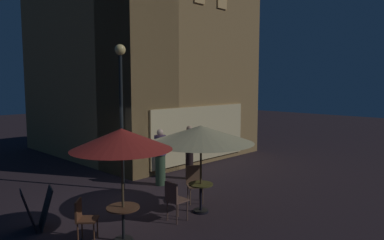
# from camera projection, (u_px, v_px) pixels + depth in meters

# --- Properties ---
(ground_plane) EXTENTS (60.00, 60.00, 0.00)m
(ground_plane) POSITION_uv_depth(u_px,v_px,m) (116.00, 203.00, 9.50)
(ground_plane) COLOR #291E23
(cafe_building) EXTENTS (7.21, 8.85, 8.54)m
(cafe_building) POSITION_uv_depth(u_px,v_px,m) (133.00, 57.00, 14.71)
(cafe_building) COLOR olive
(cafe_building) RESTS_ON ground
(street_lamp_near_corner) EXTENTS (0.32, 0.32, 4.32)m
(street_lamp_near_corner) POSITION_uv_depth(u_px,v_px,m) (121.00, 91.00, 10.35)
(street_lamp_near_corner) COLOR black
(street_lamp_near_corner) RESTS_ON ground
(menu_sandwich_board) EXTENTS (0.77, 0.71, 0.89)m
(menu_sandwich_board) POSITION_uv_depth(u_px,v_px,m) (37.00, 209.00, 7.74)
(menu_sandwich_board) COLOR black
(menu_sandwich_board) RESTS_ON ground
(cafe_table_0) EXTENTS (0.61, 0.61, 0.72)m
(cafe_table_0) POSITION_uv_depth(u_px,v_px,m) (201.00, 193.00, 8.77)
(cafe_table_0) COLOR black
(cafe_table_0) RESTS_ON ground
(cafe_table_1) EXTENTS (0.67, 0.67, 0.72)m
(cafe_table_1) POSITION_uv_depth(u_px,v_px,m) (123.00, 217.00, 7.14)
(cafe_table_1) COLOR black
(cafe_table_1) RESTS_ON ground
(patio_umbrella_0) EXTENTS (2.60, 2.60, 2.17)m
(patio_umbrella_0) POSITION_uv_depth(u_px,v_px,m) (201.00, 134.00, 8.62)
(patio_umbrella_0) COLOR black
(patio_umbrella_0) RESTS_ON ground
(patio_umbrella_1) EXTENTS (2.02, 2.02, 2.31)m
(patio_umbrella_1) POSITION_uv_depth(u_px,v_px,m) (122.00, 140.00, 6.97)
(patio_umbrella_1) COLOR black
(patio_umbrella_1) RESTS_ON ground
(cafe_chair_0) EXTENTS (0.42, 0.42, 0.94)m
(cafe_chair_0) POSITION_uv_depth(u_px,v_px,m) (174.00, 197.00, 8.15)
(cafe_chair_0) COLOR brown
(cafe_chair_0) RESTS_ON ground
(cafe_chair_1) EXTENTS (0.58, 0.58, 0.98)m
(cafe_chair_1) POSITION_uv_depth(u_px,v_px,m) (194.00, 181.00, 9.54)
(cafe_chair_1) COLOR brown
(cafe_chair_1) RESTS_ON ground
(cafe_chair_2) EXTENTS (0.56, 0.56, 0.88)m
(cafe_chair_2) POSITION_uv_depth(u_px,v_px,m) (83.00, 216.00, 7.10)
(cafe_chair_2) COLOR brown
(cafe_chair_2) RESTS_ON ground
(patron_standing_0) EXTENTS (0.37, 0.37, 1.78)m
(patron_standing_0) POSITION_uv_depth(u_px,v_px,m) (160.00, 157.00, 11.07)
(patron_standing_0) COLOR #374F35
(patron_standing_0) RESTS_ON ground
(patron_standing_1) EXTENTS (0.31, 0.31, 1.79)m
(patron_standing_1) POSITION_uv_depth(u_px,v_px,m) (189.00, 152.00, 11.79)
(patron_standing_1) COLOR black
(patron_standing_1) RESTS_ON ground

